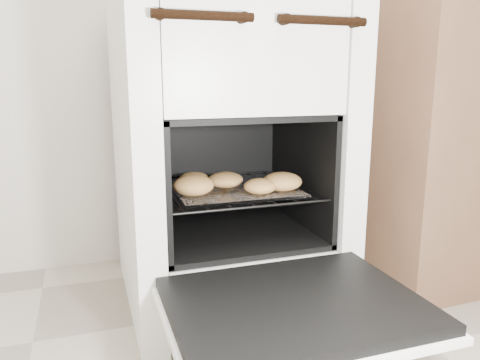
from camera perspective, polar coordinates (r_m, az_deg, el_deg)
name	(u,v)px	position (r m, az deg, el deg)	size (l,w,h in m)	color
stove	(224,154)	(1.44, -1.90, 3.22)	(0.62, 0.69, 0.95)	white
oven_door	(294,308)	(1.05, 6.65, -15.19)	(0.55, 0.43, 0.04)	black
oven_rack	(231,189)	(1.39, -1.07, -1.14)	(0.45, 0.43, 0.01)	black
foil_sheet	(233,189)	(1.37, -0.82, -1.08)	(0.35, 0.31, 0.01)	white
baked_rolls	(232,182)	(1.33, -0.94, -0.28)	(0.40, 0.30, 0.06)	#E2AB5A
counter	(470,130)	(1.97, 26.19, 5.47)	(0.99, 0.66, 0.99)	brown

